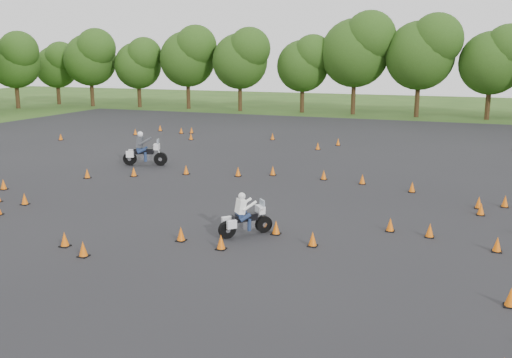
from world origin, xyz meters
The scene contains 6 objects.
ground centered at (0.00, 0.00, 0.00)m, with size 140.00×140.00×0.00m, color #2D5119.
asphalt_pad centered at (0.00, 6.00, 0.01)m, with size 62.00×62.00×0.00m, color black.
treeline centered at (2.19, 34.90, 4.67)m, with size 87.24×32.53×10.46m.
traffic_cones centered at (-0.42, 5.88, 0.23)m, with size 36.51×32.62×0.45m.
rider_grey centered at (-8.77, 10.19, 0.93)m, with size 2.41×0.74×1.86m, color #3C3E43, non-canonical shape.
rider_white centered at (0.84, 0.76, 0.76)m, with size 1.95×0.60×1.50m, color white, non-canonical shape.
Camera 1 is at (7.60, -16.19, 5.96)m, focal length 40.00 mm.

